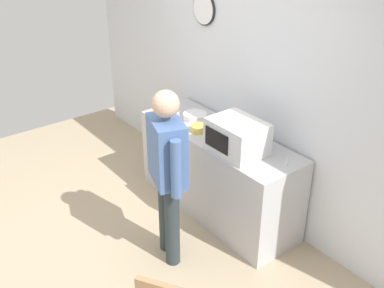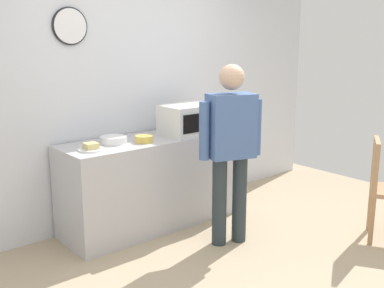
# 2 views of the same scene
# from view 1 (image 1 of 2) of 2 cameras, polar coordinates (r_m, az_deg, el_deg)

# --- Properties ---
(ground_plane) EXTENTS (6.00, 6.00, 0.00)m
(ground_plane) POSITION_cam_1_polar(r_m,az_deg,el_deg) (4.46, -9.70, -13.21)
(ground_plane) COLOR tan
(back_wall) EXTENTS (5.40, 0.13, 2.60)m
(back_wall) POSITION_cam_1_polar(r_m,az_deg,el_deg) (4.60, 6.69, 7.38)
(back_wall) COLOR silver
(back_wall) RESTS_ON ground_plane
(kitchen_counter) EXTENTS (1.83, 0.62, 0.89)m
(kitchen_counter) POSITION_cam_1_polar(r_m,az_deg,el_deg) (4.72, 3.16, -3.57)
(kitchen_counter) COLOR #B7B7BC
(kitchen_counter) RESTS_ON ground_plane
(microwave) EXTENTS (0.50, 0.39, 0.30)m
(microwave) POSITION_cam_1_polar(r_m,az_deg,el_deg) (4.13, 5.59, 0.90)
(microwave) COLOR silver
(microwave) RESTS_ON kitchen_counter
(sandwich_plate) EXTENTS (0.22, 0.22, 0.07)m
(sandwich_plate) POSITION_cam_1_polar(r_m,az_deg,el_deg) (4.94, -2.75, 4.09)
(sandwich_plate) COLOR white
(sandwich_plate) RESTS_ON kitchen_counter
(salad_bowl) EXTENTS (0.17, 0.17, 0.06)m
(salad_bowl) POSITION_cam_1_polar(r_m,az_deg,el_deg) (4.54, 0.85, 1.96)
(salad_bowl) COLOR gold
(salad_bowl) RESTS_ON kitchen_counter
(cereal_bowl) EXTENTS (0.24, 0.24, 0.07)m
(cereal_bowl) POSITION_cam_1_polar(r_m,az_deg,el_deg) (4.79, 0.38, 3.44)
(cereal_bowl) COLOR white
(cereal_bowl) RESTS_ON kitchen_counter
(fork_utensil) EXTENTS (0.13, 0.13, 0.01)m
(fork_utensil) POSITION_cam_1_polar(r_m,az_deg,el_deg) (4.73, 4.71, 2.60)
(fork_utensil) COLOR silver
(fork_utensil) RESTS_ON kitchen_counter
(spoon_utensil) EXTENTS (0.11, 0.15, 0.01)m
(spoon_utensil) POSITION_cam_1_polar(r_m,az_deg,el_deg) (4.12, 11.62, -2.01)
(spoon_utensil) COLOR silver
(spoon_utensil) RESTS_ON kitchen_counter
(person_standing) EXTENTS (0.56, 0.36, 1.62)m
(person_standing) POSITION_cam_1_polar(r_m,az_deg,el_deg) (3.85, -3.04, -2.78)
(person_standing) COLOR #293338
(person_standing) RESTS_ON ground_plane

